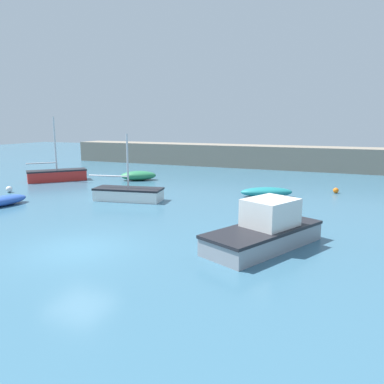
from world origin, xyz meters
TOP-DOWN VIEW (x-y plane):
  - ground_plane at (0.00, 0.00)m, footprint 120.00×120.00m
  - harbor_breakwater at (0.00, 29.25)m, footprint 44.35×3.60m
  - sailboat_tall_mast at (-13.05, 13.18)m, footprint 4.24×4.51m
  - open_tender_yellow at (-9.29, 4.43)m, footprint 1.73×3.30m
  - motorboat_grey_hull at (6.75, 3.22)m, footprint 4.17×5.76m
  - sailboat_short_mast at (-3.18, 8.74)m, footprint 4.92×2.30m
  - rowboat_blue_near at (-6.91, 16.19)m, footprint 3.29×2.77m
  - rowboat_white_midwater at (4.69, 13.28)m, footprint 3.65×2.53m
  - mooring_buoy_orange at (8.91, 16.46)m, footprint 0.39×0.39m
  - mooring_buoy_white at (-12.45, 7.75)m, footprint 0.44×0.44m

SIDE VIEW (x-z plane):
  - ground_plane at x=0.00m, z-range -0.20..0.00m
  - mooring_buoy_orange at x=8.91m, z-range 0.00..0.39m
  - mooring_buoy_white at x=-12.45m, z-range 0.00..0.44m
  - open_tender_yellow at x=-9.29m, z-range 0.00..0.59m
  - rowboat_white_midwater at x=4.69m, z-range 0.00..0.64m
  - rowboat_blue_near at x=-6.91m, z-range 0.00..0.79m
  - sailboat_short_mast at x=-3.18m, z-range -1.69..2.54m
  - sailboat_tall_mast at x=-13.05m, z-range -2.16..3.18m
  - motorboat_grey_hull at x=6.75m, z-range -0.27..1.64m
  - harbor_breakwater at x=0.00m, z-range 0.00..2.38m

